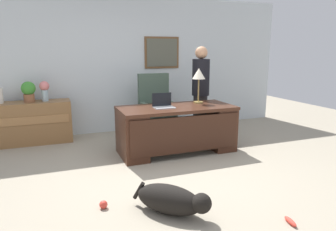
% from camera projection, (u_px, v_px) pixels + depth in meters
% --- Properties ---
extents(ground_plane, '(12.00, 12.00, 0.00)m').
position_uv_depth(ground_plane, '(174.00, 174.00, 4.16)').
color(ground_plane, '#9E937F').
extents(back_wall, '(7.00, 0.16, 2.70)m').
position_uv_depth(back_wall, '(126.00, 65.00, 6.26)').
color(back_wall, silver).
rests_on(back_wall, ground_plane).
extents(desk, '(1.86, 0.84, 0.75)m').
position_uv_depth(desk, '(177.00, 127.00, 5.00)').
color(desk, '#422316').
rests_on(desk, ground_plane).
extents(credenza, '(1.38, 0.50, 0.75)m').
position_uv_depth(credenza, '(31.00, 123.00, 5.50)').
color(credenza, olive).
rests_on(credenza, ground_plane).
extents(armchair, '(0.60, 0.59, 1.20)m').
position_uv_depth(armchair, '(156.00, 110.00, 5.92)').
color(armchair, '#475B4C').
rests_on(armchair, ground_plane).
extents(person_standing, '(0.32, 0.32, 1.71)m').
position_uv_depth(person_standing, '(200.00, 92.00, 5.72)').
color(person_standing, '#262323').
rests_on(person_standing, ground_plane).
extents(dog_lying, '(0.70, 0.73, 0.30)m').
position_uv_depth(dog_lying, '(172.00, 200.00, 3.13)').
color(dog_lying, black).
rests_on(dog_lying, ground_plane).
extents(laptop, '(0.32, 0.22, 0.22)m').
position_uv_depth(laptop, '(163.00, 104.00, 4.86)').
color(laptop, '#B2B5BA').
rests_on(laptop, desk).
extents(desk_lamp, '(0.22, 0.22, 0.59)m').
position_uv_depth(desk_lamp, '(199.00, 76.00, 5.19)').
color(desk_lamp, '#9E8447').
rests_on(desk_lamp, desk).
extents(vase_with_flowers, '(0.17, 0.17, 0.36)m').
position_uv_depth(vase_with_flowers, '(45.00, 89.00, 5.47)').
color(vase_with_flowers, '#9FB9C3').
rests_on(vase_with_flowers, credenza).
extents(potted_plant, '(0.24, 0.24, 0.36)m').
position_uv_depth(potted_plant, '(29.00, 91.00, 5.38)').
color(potted_plant, brown).
rests_on(potted_plant, credenza).
extents(dog_toy_ball, '(0.09, 0.09, 0.09)m').
position_uv_depth(dog_toy_ball, '(103.00, 205.00, 3.26)').
color(dog_toy_ball, '#E53F33').
rests_on(dog_toy_ball, ground_plane).
extents(dog_toy_bone, '(0.08, 0.19, 0.05)m').
position_uv_depth(dog_toy_bone, '(290.00, 221.00, 2.97)').
color(dog_toy_bone, '#E53F33').
rests_on(dog_toy_bone, ground_plane).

